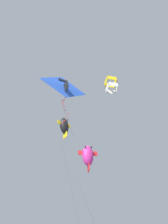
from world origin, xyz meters
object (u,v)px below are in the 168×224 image
at_px(kite_fish_near_right, 64,126).
at_px(kite_box_upper_right, 111,85).
at_px(kite_fish_highest, 88,156).
at_px(kite_delta_near_left, 64,87).

relative_size(kite_fish_near_right, kite_box_upper_right, 4.65).
distance_m(kite_fish_highest, kite_delta_near_left, 6.71).
bearing_deg(kite_fish_highest, kite_delta_near_left, 57.06).
bearing_deg(kite_fish_highest, kite_box_upper_right, -146.74).
xyz_separation_m(kite_fish_near_right, kite_box_upper_right, (-5.41, -1.62, 6.48)).
xyz_separation_m(kite_delta_near_left, kite_box_upper_right, (-5.64, -7.15, 5.60)).
bearing_deg(kite_delta_near_left, kite_fish_near_right, -119.43).
xyz_separation_m(kite_fish_highest, kite_fish_near_right, (2.23, -0.90, 3.31)).
relative_size(kite_fish_highest, kite_box_upper_right, 4.56).
xyz_separation_m(kite_fish_highest, kite_box_upper_right, (-3.18, -2.52, 9.79)).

